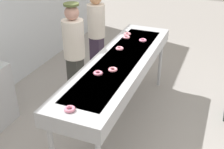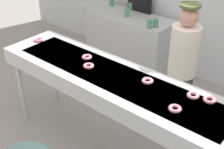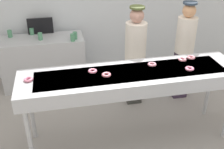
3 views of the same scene
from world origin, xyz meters
TOP-DOWN VIEW (x-y plane):
  - ground_plane at (0.00, 0.00)m, footprint 16.00×16.00m
  - fryer_conveyor at (0.00, 0.00)m, footprint 2.80×0.70m
  - strawberry_donut_0 at (-0.47, 0.09)m, footprint 0.15×0.15m
  - strawberry_donut_1 at (0.75, 0.18)m, footprint 0.14×0.14m
  - strawberry_donut_2 at (0.31, 0.12)m, footprint 0.15×0.15m
  - strawberry_donut_3 at (-1.24, 0.05)m, footprint 0.16×0.16m
  - strawberry_donut_4 at (0.73, -0.10)m, footprint 0.13×0.13m
  - strawberry_donut_5 at (-0.33, -0.03)m, footprint 0.14×0.14m
  - strawberry_donut_6 at (0.90, 0.21)m, footprint 0.13×0.13m
  - worker_baker at (0.30, 0.85)m, footprint 0.32×0.32m
  - worker_assistant at (1.11, 0.85)m, footprint 0.30×0.30m

SIDE VIEW (x-z plane):
  - ground_plane at x=0.00m, z-range 0.00..0.00m
  - worker_assistant at x=1.11m, z-range 0.08..1.72m
  - worker_baker at x=0.30m, z-range 0.10..1.71m
  - fryer_conveyor at x=0.00m, z-range 0.42..1.46m
  - strawberry_donut_0 at x=-0.47m, z-range 1.03..1.06m
  - strawberry_donut_1 at x=0.75m, z-range 1.03..1.06m
  - strawberry_donut_2 at x=0.31m, z-range 1.03..1.06m
  - strawberry_donut_3 at x=-1.24m, z-range 1.03..1.06m
  - strawberry_donut_4 at x=0.73m, z-range 1.03..1.06m
  - strawberry_donut_5 at x=-0.33m, z-range 1.03..1.06m
  - strawberry_donut_6 at x=0.90m, z-range 1.03..1.06m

